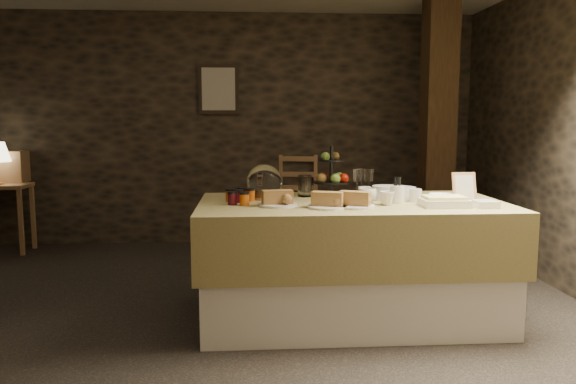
{
  "coord_description": "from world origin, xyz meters",
  "views": [
    {
      "loc": [
        0.19,
        -3.96,
        1.4
      ],
      "look_at": [
        0.47,
        0.2,
        0.87
      ],
      "focal_mm": 35.0,
      "sensor_mm": 36.0,
      "label": 1
    }
  ],
  "objects": [
    {
      "name": "chair",
      "position": [
        0.71,
        2.35,
        0.45
      ],
      "size": [
        0.54,
        0.53,
        0.78
      ],
      "rotation": [
        0.0,
        0.0,
        -0.19
      ],
      "color": "brown",
      "rests_on": "ground_plane"
    },
    {
      "name": "plate_stack_b",
      "position": [
        1.29,
        0.01,
        0.88
      ],
      "size": [
        0.2,
        0.2,
        0.08
      ],
      "primitive_type": "cylinder",
      "color": "silver",
      "rests_on": "buffet_table"
    },
    {
      "name": "tart_dish",
      "position": [
        1.46,
        -0.39,
        0.87
      ],
      "size": [
        0.3,
        0.22,
        0.07
      ],
      "color": "silver",
      "rests_on": "buffet_table"
    },
    {
      "name": "bread_platter_left",
      "position": [
        0.37,
        -0.28,
        0.88
      ],
      "size": [
        0.26,
        0.26,
        0.11
      ],
      "color": "silver",
      "rests_on": "buffet_table"
    },
    {
      "name": "fruit_stand",
      "position": [
        0.8,
        0.2,
        0.98
      ],
      "size": [
        0.26,
        0.26,
        0.38
      ],
      "rotation": [
        0.0,
        0.0,
        -0.11
      ],
      "color": "black",
      "rests_on": "buffet_table"
    },
    {
      "name": "framed_picture",
      "position": [
        -0.15,
        2.47,
        1.75
      ],
      "size": [
        0.45,
        0.04,
        0.55
      ],
      "color": "black",
      "rests_on": "room_shell"
    },
    {
      "name": "plate_stack_a",
      "position": [
        1.16,
        -0.04,
        0.89
      ],
      "size": [
        0.19,
        0.19,
        0.1
      ],
      "primitive_type": "cylinder",
      "color": "silver",
      "rests_on": "buffet_table"
    },
    {
      "name": "menu_frame",
      "position": [
        1.7,
        -0.11,
        0.93
      ],
      "size": [
        0.17,
        0.08,
        0.22
      ],
      "primitive_type": "cube",
      "rotation": [
        -0.24,
        0.0,
        0.06
      ],
      "color": "brown",
      "rests_on": "buffet_table"
    },
    {
      "name": "storage_jar_a",
      "position": [
        0.6,
        0.16,
        0.92
      ],
      "size": [
        0.1,
        0.1,
        0.16
      ],
      "primitive_type": "cylinder",
      "color": "white",
      "rests_on": "buffet_table"
    },
    {
      "name": "room_shell",
      "position": [
        0.0,
        0.0,
        1.56
      ],
      "size": [
        5.52,
        5.02,
        2.6
      ],
      "color": "black",
      "rests_on": "ground"
    },
    {
      "name": "cake_dome",
      "position": [
        0.3,
        0.09,
        0.94
      ],
      "size": [
        0.26,
        0.26,
        0.26
      ],
      "color": "brown",
      "rests_on": "buffet_table"
    },
    {
      "name": "wine_rack",
      "position": [
        -2.45,
        2.31,
        0.9
      ],
      "size": [
        0.42,
        0.26,
        0.34
      ],
      "primitive_type": "cube",
      "color": "brown",
      "rests_on": "console_table"
    },
    {
      "name": "cup_b",
      "position": [
        1.1,
        -0.3,
        0.89
      ],
      "size": [
        0.13,
        0.13,
        0.09
      ],
      "primitive_type": "imported",
      "rotation": [
        0.0,
        0.0,
        0.43
      ],
      "color": "silver",
      "rests_on": "buffet_table"
    },
    {
      "name": "cutlery_holder",
      "position": [
        1.2,
        -0.21,
        0.9
      ],
      "size": [
        0.1,
        0.1,
        0.12
      ],
      "primitive_type": "cylinder",
      "color": "silver",
      "rests_on": "buffet_table"
    },
    {
      "name": "mug_d",
      "position": [
        1.34,
        -0.16,
        0.88
      ],
      "size": [
        0.08,
        0.08,
        0.09
      ],
      "primitive_type": "cylinder",
      "color": "silver",
      "rests_on": "buffet_table"
    },
    {
      "name": "ground_plane",
      "position": [
        0.0,
        0.0,
        0.0
      ],
      "size": [
        5.5,
        5.0,
        0.01
      ],
      "primitive_type": "cube",
      "color": "black",
      "rests_on": "ground"
    },
    {
      "name": "bread_platter_center",
      "position": [
        0.69,
        -0.39,
        0.88
      ],
      "size": [
        0.26,
        0.26,
        0.11
      ],
      "color": "silver",
      "rests_on": "buffet_table"
    },
    {
      "name": "bread_platter_right",
      "position": [
        0.87,
        -0.38,
        0.88
      ],
      "size": [
        0.26,
        0.26,
        0.11
      ],
      "color": "silver",
      "rests_on": "buffet_table"
    },
    {
      "name": "jam_jars",
      "position": [
        0.12,
        -0.11,
        0.88
      ],
      "size": [
        0.2,
        0.32,
        0.07
      ],
      "color": "#4E0C1A",
      "rests_on": "buffet_table"
    },
    {
      "name": "buffet_table",
      "position": [
        0.9,
        -0.13,
        0.48
      ],
      "size": [
        2.12,
        1.13,
        0.84
      ],
      "color": "white",
      "rests_on": "ground_plane"
    },
    {
      "name": "cup_a",
      "position": [
        0.99,
        -0.19,
        0.89
      ],
      "size": [
        0.15,
        0.15,
        0.1
      ],
      "primitive_type": "imported",
      "rotation": [
        0.0,
        0.0,
        0.22
      ],
      "color": "silver",
      "rests_on": "buffet_table"
    },
    {
      "name": "bowl",
      "position": [
        1.54,
        -0.16,
        0.86
      ],
      "size": [
        0.24,
        0.24,
        0.05
      ],
      "primitive_type": "imported",
      "rotation": [
        0.0,
        0.0,
        -0.12
      ],
      "color": "silver",
      "rests_on": "buffet_table"
    },
    {
      "name": "storage_jar_b",
      "position": [
        0.61,
        0.24,
        0.91
      ],
      "size": [
        0.09,
        0.09,
        0.14
      ],
      "primitive_type": "cylinder",
      "color": "white",
      "rests_on": "buffet_table"
    },
    {
      "name": "mug_c",
      "position": [
        1.0,
        -0.05,
        0.89
      ],
      "size": [
        0.09,
        0.09,
        0.09
      ],
      "primitive_type": "cylinder",
      "color": "silver",
      "rests_on": "buffet_table"
    },
    {
      "name": "timber_column",
      "position": [
        2.09,
        1.63,
        1.3
      ],
      "size": [
        0.3,
        0.3,
        2.6
      ],
      "primitive_type": "cube",
      "color": "black",
      "rests_on": "ground_plane"
    },
    {
      "name": "square_dish",
      "position": [
        1.72,
        -0.44,
        0.86
      ],
      "size": [
        0.14,
        0.14,
        0.04
      ],
      "primitive_type": "cube",
      "color": "silver",
      "rests_on": "buffet_table"
    }
  ]
}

